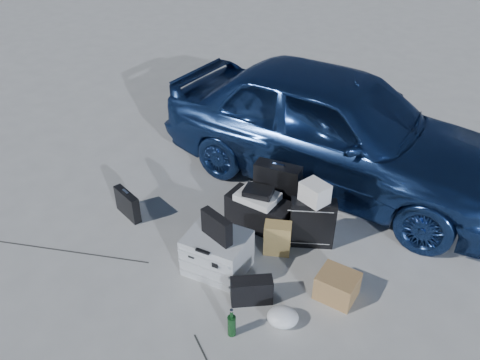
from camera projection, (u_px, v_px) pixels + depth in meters
name	position (u px, v px, depth m)	size (l,w,h in m)	color
ground	(215.00, 271.00, 4.67)	(60.00, 60.00, 0.00)	#A5A5A0
car	(333.00, 127.00, 5.69)	(1.73, 4.30, 1.47)	navy
pelican_case	(217.00, 253.00, 4.59)	(0.58, 0.48, 0.43)	#ADB1B3
laptop_bag	(217.00, 227.00, 4.37)	(0.36, 0.09, 0.27)	black
briefcase	(127.00, 204.00, 5.34)	(0.41, 0.09, 0.32)	black
suitcase_left	(277.00, 191.00, 5.26)	(0.51, 0.18, 0.67)	black
suitcase_right	(312.00, 223.00, 4.87)	(0.46, 0.17, 0.56)	black
white_carton	(315.00, 193.00, 4.66)	(0.26, 0.21, 0.21)	silver
duffel_bag	(259.00, 213.00, 5.17)	(0.73, 0.31, 0.37)	black
flat_box_white	(258.00, 197.00, 5.04)	(0.43, 0.33, 0.08)	silver
flat_box_black	(258.00, 192.00, 5.00)	(0.30, 0.22, 0.07)	black
kraft_bag	(277.00, 238.00, 4.81)	(0.27, 0.16, 0.36)	olive
cardboard_box	(337.00, 286.00, 4.33)	(0.35, 0.31, 0.26)	olive
plastic_bag	(283.00, 317.00, 4.10)	(0.28, 0.24, 0.15)	silver
messenger_bag	(252.00, 291.00, 4.28)	(0.38, 0.14, 0.27)	black
green_bottle	(232.00, 323.00, 3.96)	(0.07, 0.07, 0.29)	black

